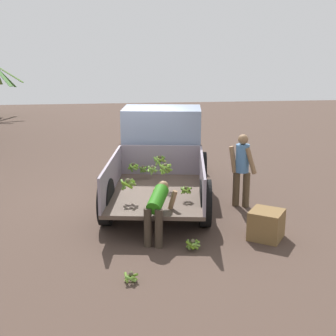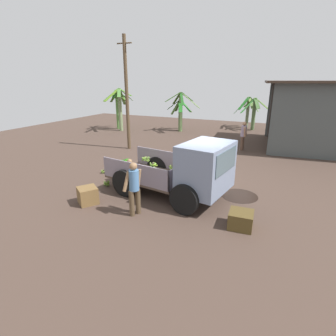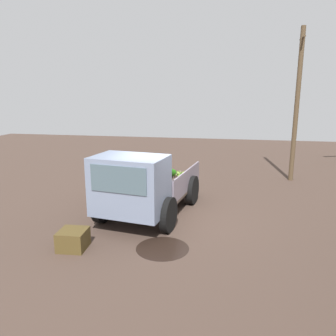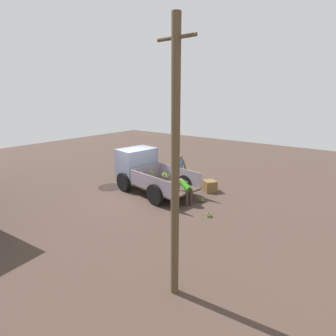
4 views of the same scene
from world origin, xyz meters
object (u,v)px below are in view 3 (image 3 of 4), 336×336
(cargo_truck, at_px, (138,187))
(banana_bunch_on_ground_1, at_px, (189,181))
(person_foreground_visitor, at_px, (98,179))
(wooden_crate_0, at_px, (118,183))
(banana_bunch_on_ground_0, at_px, (157,186))
(person_worker_loading, at_px, (170,176))
(utility_pole, at_px, (297,105))
(wooden_crate_1, at_px, (73,239))

(cargo_truck, height_order, banana_bunch_on_ground_1, cargo_truck)
(person_foreground_visitor, relative_size, wooden_crate_0, 2.84)
(banana_bunch_on_ground_1, bearing_deg, cargo_truck, -11.83)
(cargo_truck, relative_size, banana_bunch_on_ground_1, 19.00)
(banana_bunch_on_ground_0, bearing_deg, banana_bunch_on_ground_1, 131.97)
(cargo_truck, relative_size, person_worker_loading, 4.21)
(utility_pole, height_order, wooden_crate_0, utility_pole)
(banana_bunch_on_ground_1, relative_size, wooden_crate_1, 0.37)
(wooden_crate_0, xyz_separation_m, wooden_crate_1, (4.88, 0.58, -0.04))
(person_worker_loading, bearing_deg, cargo_truck, 15.64)
(utility_pole, distance_m, person_foreground_visitor, 8.53)
(utility_pole, height_order, wooden_crate_1, utility_pole)
(person_foreground_visitor, distance_m, banana_bunch_on_ground_1, 4.24)
(utility_pole, relative_size, banana_bunch_on_ground_1, 26.12)
(person_worker_loading, height_order, banana_bunch_on_ground_1, person_worker_loading)
(wooden_crate_1, bearing_deg, person_foreground_visitor, -169.18)
(banana_bunch_on_ground_0, xyz_separation_m, wooden_crate_1, (5.25, -0.89, 0.11))
(cargo_truck, relative_size, utility_pole, 0.73)
(person_worker_loading, height_order, wooden_crate_1, person_worker_loading)
(banana_bunch_on_ground_0, bearing_deg, person_worker_loading, 52.65)
(person_worker_loading, bearing_deg, wooden_crate_0, -69.59)
(person_worker_loading, xyz_separation_m, banana_bunch_on_ground_1, (-1.49, 0.56, -0.58))
(utility_pole, distance_m, wooden_crate_0, 7.91)
(person_worker_loading, relative_size, banana_bunch_on_ground_0, 3.84)
(utility_pole, bearing_deg, person_foreground_visitor, -56.12)
(person_foreground_visitor, bearing_deg, wooden_crate_1, -144.86)
(banana_bunch_on_ground_0, xyz_separation_m, wooden_crate_0, (0.37, -1.47, 0.16))
(person_foreground_visitor, height_order, wooden_crate_1, person_foreground_visitor)
(banana_bunch_on_ground_0, bearing_deg, wooden_crate_1, -9.58)
(utility_pole, distance_m, banana_bunch_on_ground_0, 6.61)
(wooden_crate_0, bearing_deg, person_foreground_visitor, -0.11)
(cargo_truck, distance_m, person_foreground_visitor, 2.09)
(person_foreground_visitor, xyz_separation_m, banana_bunch_on_ground_1, (-3.22, 2.62, -0.82))
(person_foreground_visitor, height_order, person_worker_loading, person_foreground_visitor)
(person_foreground_visitor, distance_m, banana_bunch_on_ground_0, 2.76)
(banana_bunch_on_ground_1, height_order, wooden_crate_1, wooden_crate_1)
(person_foreground_visitor, distance_m, wooden_crate_1, 3.19)
(cargo_truck, bearing_deg, person_foreground_visitor, -116.89)
(cargo_truck, bearing_deg, wooden_crate_1, -22.11)
(banana_bunch_on_ground_0, bearing_deg, utility_pole, 114.11)
(banana_bunch_on_ground_0, bearing_deg, person_foreground_visitor, -33.89)
(person_foreground_visitor, distance_m, person_worker_loading, 2.71)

